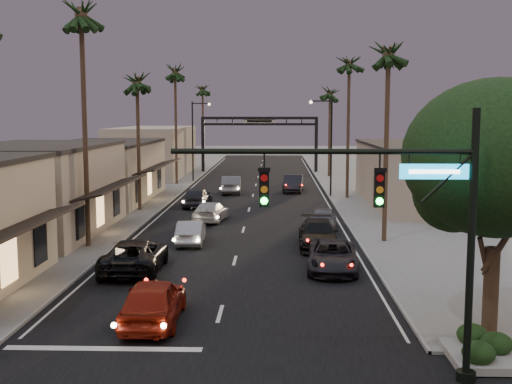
# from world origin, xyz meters

# --- Properties ---
(ground) EXTENTS (200.00, 200.00, 0.00)m
(ground) POSITION_xyz_m (0.00, 40.00, 0.00)
(ground) COLOR slate
(ground) RESTS_ON ground
(road) EXTENTS (14.00, 120.00, 0.02)m
(road) POSITION_xyz_m (0.00, 45.00, 0.00)
(road) COLOR black
(road) RESTS_ON ground
(sidewalk_left) EXTENTS (5.00, 92.00, 0.12)m
(sidewalk_left) POSITION_xyz_m (-9.50, 52.00, 0.06)
(sidewalk_left) COLOR slate
(sidewalk_left) RESTS_ON ground
(sidewalk_right) EXTENTS (5.00, 92.00, 0.12)m
(sidewalk_right) POSITION_xyz_m (9.50, 52.00, 0.06)
(sidewalk_right) COLOR slate
(sidewalk_right) RESTS_ON ground
(storefront_mid) EXTENTS (8.00, 14.00, 5.50)m
(storefront_mid) POSITION_xyz_m (-13.00, 26.00, 2.75)
(storefront_mid) COLOR gray
(storefront_mid) RESTS_ON ground
(storefront_far) EXTENTS (8.00, 16.00, 5.00)m
(storefront_far) POSITION_xyz_m (-13.00, 42.00, 2.50)
(storefront_far) COLOR #BAAC8E
(storefront_far) RESTS_ON ground
(storefront_dist) EXTENTS (8.00, 20.00, 6.00)m
(storefront_dist) POSITION_xyz_m (-13.00, 65.00, 3.00)
(storefront_dist) COLOR gray
(storefront_dist) RESTS_ON ground
(building_right) EXTENTS (8.00, 18.00, 5.00)m
(building_right) POSITION_xyz_m (14.00, 40.00, 2.50)
(building_right) COLOR gray
(building_right) RESTS_ON ground
(traffic_signal) EXTENTS (8.51, 0.22, 7.80)m
(traffic_signal) POSITION_xyz_m (5.69, 4.00, 5.08)
(traffic_signal) COLOR black
(traffic_signal) RESTS_ON ground
(corner_tree) EXTENTS (6.20, 6.20, 8.80)m
(corner_tree) POSITION_xyz_m (9.48, 7.45, 5.98)
(corner_tree) COLOR #38281C
(corner_tree) RESTS_ON ground
(planter) EXTENTS (2.20, 2.60, 0.24)m
(planter) POSITION_xyz_m (8.60, 5.50, 0.00)
(planter) COLOR gray
(planter) RESTS_ON ground
(arch) EXTENTS (15.20, 0.40, 7.27)m
(arch) POSITION_xyz_m (0.00, 70.00, 5.53)
(arch) COLOR black
(arch) RESTS_ON ground
(streetlight_right) EXTENTS (2.13, 0.30, 9.00)m
(streetlight_right) POSITION_xyz_m (6.92, 45.00, 5.33)
(streetlight_right) COLOR black
(streetlight_right) RESTS_ON ground
(streetlight_left) EXTENTS (2.13, 0.30, 9.00)m
(streetlight_left) POSITION_xyz_m (-6.92, 58.00, 5.33)
(streetlight_left) COLOR black
(streetlight_left) RESTS_ON ground
(palm_lb) EXTENTS (3.20, 3.20, 15.20)m
(palm_lb) POSITION_xyz_m (-8.60, 22.00, 13.39)
(palm_lb) COLOR #38281C
(palm_lb) RESTS_ON ground
(palm_lc) EXTENTS (3.20, 3.20, 12.20)m
(palm_lc) POSITION_xyz_m (-8.60, 36.00, 10.47)
(palm_lc) COLOR #38281C
(palm_lc) RESTS_ON ground
(palm_ld) EXTENTS (3.20, 3.20, 14.20)m
(palm_ld) POSITION_xyz_m (-8.60, 55.00, 12.42)
(palm_ld) COLOR #38281C
(palm_ld) RESTS_ON ground
(palm_ra) EXTENTS (3.20, 3.20, 13.20)m
(palm_ra) POSITION_xyz_m (8.60, 24.00, 11.44)
(palm_ra) COLOR #38281C
(palm_ra) RESTS_ON ground
(palm_rb) EXTENTS (3.20, 3.20, 14.20)m
(palm_rb) POSITION_xyz_m (8.60, 44.00, 12.42)
(palm_rb) COLOR #38281C
(palm_rb) RESTS_ON ground
(palm_rc) EXTENTS (3.20, 3.20, 12.20)m
(palm_rc) POSITION_xyz_m (8.60, 64.00, 10.47)
(palm_rc) COLOR #38281C
(palm_rc) RESTS_ON ground
(palm_far) EXTENTS (3.20, 3.20, 13.20)m
(palm_far) POSITION_xyz_m (-8.30, 78.00, 11.44)
(palm_far) COLOR #38281C
(palm_far) RESTS_ON ground
(oncoming_red) EXTENTS (2.10, 5.00, 1.69)m
(oncoming_red) POSITION_xyz_m (-2.34, 8.84, 0.85)
(oncoming_red) COLOR maroon
(oncoming_red) RESTS_ON ground
(oncoming_pickup) EXTENTS (2.84, 5.88, 1.61)m
(oncoming_pickup) POSITION_xyz_m (-4.70, 16.49, 0.81)
(oncoming_pickup) COLOR black
(oncoming_pickup) RESTS_ON ground
(oncoming_silver) EXTENTS (1.67, 4.30, 1.40)m
(oncoming_silver) POSITION_xyz_m (-2.87, 23.32, 0.70)
(oncoming_silver) COLOR #9B9BA0
(oncoming_silver) RESTS_ON ground
(oncoming_white) EXTENTS (2.58, 5.02, 1.39)m
(oncoming_white) POSITION_xyz_m (-2.50, 31.36, 0.70)
(oncoming_white) COLOR #B5B5B5
(oncoming_white) RESTS_ON ground
(oncoming_dgrey) EXTENTS (2.26, 5.03, 1.68)m
(oncoming_dgrey) POSITION_xyz_m (-4.34, 38.52, 0.84)
(oncoming_dgrey) COLOR black
(oncoming_dgrey) RESTS_ON ground
(oncoming_grey_far) EXTENTS (1.99, 5.19, 1.69)m
(oncoming_grey_far) POSITION_xyz_m (-2.15, 47.59, 0.84)
(oncoming_grey_far) COLOR #535459
(oncoming_grey_far) RESTS_ON ground
(curbside_near) EXTENTS (2.79, 5.35, 1.44)m
(curbside_near) POSITION_xyz_m (4.92, 16.96, 0.72)
(curbside_near) COLOR black
(curbside_near) RESTS_ON ground
(curbside_black) EXTENTS (2.30, 5.45, 1.57)m
(curbside_black) POSITION_xyz_m (4.57, 22.46, 0.78)
(curbside_black) COLOR black
(curbside_black) RESTS_ON ground
(curbside_grey) EXTENTS (2.22, 4.50, 1.48)m
(curbside_grey) POSITION_xyz_m (5.25, 27.96, 0.74)
(curbside_grey) COLOR #545459
(curbside_grey) RESTS_ON ground
(curbside_far) EXTENTS (2.22, 5.22, 1.67)m
(curbside_far) POSITION_xyz_m (3.86, 49.07, 0.84)
(curbside_far) COLOR black
(curbside_far) RESTS_ON ground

